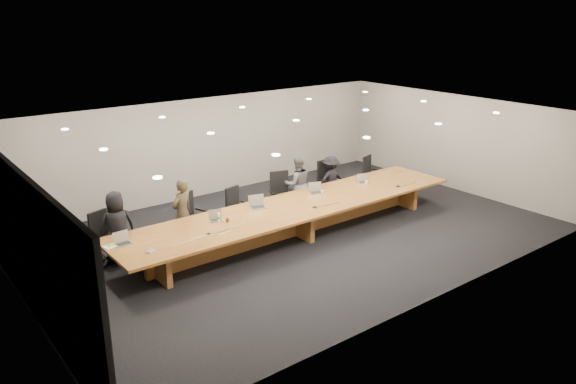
{
  "coord_description": "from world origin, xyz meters",
  "views": [
    {
      "loc": [
        -7.76,
        -9.72,
        5.18
      ],
      "look_at": [
        0.0,
        0.3,
        1.0
      ],
      "focal_mm": 35.0,
      "sensor_mm": 36.0,
      "label": 1
    }
  ],
  "objects_px": {
    "av_box": "(151,251)",
    "mic_left": "(209,234)",
    "mic_center": "(315,207)",
    "chair_left": "(194,216)",
    "person_d": "(331,180)",
    "chair_mid_right": "(282,194)",
    "water_bottle": "(219,218)",
    "conference_table": "(296,214)",
    "chair_mid_left": "(238,207)",
    "chair_far_left": "(106,237)",
    "person_c": "(297,184)",
    "paper_cup_near": "(322,192)",
    "person_a": "(117,227)",
    "laptop_b": "(216,216)",
    "amber_mug": "(228,220)",
    "chair_right": "(330,182)",
    "person_b": "(182,212)",
    "laptop_d": "(316,188)",
    "laptop_a": "(123,238)",
    "laptop_e": "(364,178)",
    "chair_far_right": "(373,174)",
    "mic_right": "(398,186)",
    "paper_cup_far": "(366,183)",
    "laptop_c": "(258,202)"
  },
  "relations": [
    {
      "from": "av_box",
      "to": "mic_left",
      "type": "distance_m",
      "value": 1.32
    },
    {
      "from": "person_c",
      "to": "paper_cup_near",
      "type": "bearing_deg",
      "value": 110.34
    },
    {
      "from": "chair_far_left",
      "to": "chair_far_right",
      "type": "height_order",
      "value": "chair_far_left"
    },
    {
      "from": "person_b",
      "to": "laptop_b",
      "type": "distance_m",
      "value": 0.93
    },
    {
      "from": "laptop_c",
      "to": "paper_cup_far",
      "type": "distance_m",
      "value": 3.31
    },
    {
      "from": "chair_far_right",
      "to": "mic_right",
      "type": "distance_m",
      "value": 1.87
    },
    {
      "from": "laptop_a",
      "to": "amber_mug",
      "type": "relative_size",
      "value": 3.52
    },
    {
      "from": "person_b",
      "to": "laptop_d",
      "type": "relative_size",
      "value": 4.66
    },
    {
      "from": "laptop_b",
      "to": "amber_mug",
      "type": "relative_size",
      "value": 3.24
    },
    {
      "from": "chair_right",
      "to": "person_a",
      "type": "xyz_separation_m",
      "value": [
        -6.08,
        -0.05,
        0.17
      ]
    },
    {
      "from": "laptop_e",
      "to": "mic_right",
      "type": "height_order",
      "value": "laptop_e"
    },
    {
      "from": "chair_left",
      "to": "water_bottle",
      "type": "height_order",
      "value": "chair_left"
    },
    {
      "from": "laptop_a",
      "to": "paper_cup_near",
      "type": "xyz_separation_m",
      "value": [
        5.16,
        -0.01,
        -0.08
      ]
    },
    {
      "from": "laptop_d",
      "to": "paper_cup_near",
      "type": "height_order",
      "value": "laptop_d"
    },
    {
      "from": "mic_left",
      "to": "mic_center",
      "type": "height_order",
      "value": "mic_center"
    },
    {
      "from": "conference_table",
      "to": "mic_right",
      "type": "bearing_deg",
      "value": -9.43
    },
    {
      "from": "chair_right",
      "to": "chair_far_right",
      "type": "height_order",
      "value": "chair_right"
    },
    {
      "from": "chair_left",
      "to": "mic_center",
      "type": "relative_size",
      "value": 8.7
    },
    {
      "from": "person_a",
      "to": "chair_far_left",
      "type": "bearing_deg",
      "value": -16.86
    },
    {
      "from": "chair_mid_left",
      "to": "water_bottle",
      "type": "distance_m",
      "value": 1.68
    },
    {
      "from": "av_box",
      "to": "water_bottle",
      "type": "bearing_deg",
      "value": -5.76
    },
    {
      "from": "chair_far_left",
      "to": "chair_far_right",
      "type": "distance_m",
      "value": 7.9
    },
    {
      "from": "person_d",
      "to": "mic_left",
      "type": "bearing_deg",
      "value": 28.26
    },
    {
      "from": "person_d",
      "to": "amber_mug",
      "type": "bearing_deg",
      "value": 26.5
    },
    {
      "from": "chair_left",
      "to": "person_d",
      "type": "bearing_deg",
      "value": -19.48
    },
    {
      "from": "chair_right",
      "to": "paper_cup_far",
      "type": "height_order",
      "value": "chair_right"
    },
    {
      "from": "water_bottle",
      "to": "av_box",
      "type": "distance_m",
      "value": 1.92
    },
    {
      "from": "chair_far_left",
      "to": "chair_left",
      "type": "xyz_separation_m",
      "value": [
        2.06,
        -0.04,
        0.0
      ]
    },
    {
      "from": "person_c",
      "to": "paper_cup_near",
      "type": "height_order",
      "value": "person_c"
    },
    {
      "from": "laptop_d",
      "to": "mic_center",
      "type": "height_order",
      "value": "laptop_d"
    },
    {
      "from": "paper_cup_far",
      "to": "mic_right",
      "type": "xyz_separation_m",
      "value": [
        0.51,
        -0.65,
        -0.03
      ]
    },
    {
      "from": "conference_table",
      "to": "chair_far_right",
      "type": "height_order",
      "value": "chair_far_right"
    },
    {
      "from": "person_b",
      "to": "laptop_e",
      "type": "xyz_separation_m",
      "value": [
        4.93,
        -0.82,
        0.08
      ]
    },
    {
      "from": "person_b",
      "to": "mic_right",
      "type": "bearing_deg",
      "value": 144.69
    },
    {
      "from": "laptop_e",
      "to": "paper_cup_near",
      "type": "xyz_separation_m",
      "value": [
        -1.49,
        -0.03,
        -0.07
      ]
    },
    {
      "from": "chair_mid_right",
      "to": "water_bottle",
      "type": "bearing_deg",
      "value": -139.81
    },
    {
      "from": "chair_mid_left",
      "to": "mic_center",
      "type": "xyz_separation_m",
      "value": [
        1.04,
        -1.69,
        0.26
      ]
    },
    {
      "from": "conference_table",
      "to": "chair_far_left",
      "type": "height_order",
      "value": "chair_far_left"
    },
    {
      "from": "conference_table",
      "to": "person_d",
      "type": "height_order",
      "value": "person_d"
    },
    {
      "from": "conference_table",
      "to": "chair_mid_left",
      "type": "distance_m",
      "value": 1.51
    },
    {
      "from": "chair_mid_right",
      "to": "person_a",
      "type": "height_order",
      "value": "person_a"
    },
    {
      "from": "water_bottle",
      "to": "paper_cup_near",
      "type": "height_order",
      "value": "water_bottle"
    },
    {
      "from": "chair_mid_left",
      "to": "paper_cup_near",
      "type": "xyz_separation_m",
      "value": [
        1.84,
        -1.02,
        0.29
      ]
    },
    {
      "from": "person_a",
      "to": "water_bottle",
      "type": "relative_size",
      "value": 7.63
    },
    {
      "from": "chair_right",
      "to": "person_b",
      "type": "xyz_separation_m",
      "value": [
        -4.6,
        -0.14,
        0.18
      ]
    },
    {
      "from": "chair_far_left",
      "to": "paper_cup_far",
      "type": "xyz_separation_m",
      "value": [
        6.57,
        -1.17,
        0.24
      ]
    },
    {
      "from": "chair_right",
      "to": "amber_mug",
      "type": "height_order",
      "value": "chair_right"
    },
    {
      "from": "water_bottle",
      "to": "person_a",
      "type": "bearing_deg",
      "value": 150.88
    },
    {
      "from": "paper_cup_near",
      "to": "mic_right",
      "type": "xyz_separation_m",
      "value": [
        1.95,
        -0.77,
        -0.03
      ]
    },
    {
      "from": "laptop_a",
      "to": "amber_mug",
      "type": "bearing_deg",
      "value": -8.41
    }
  ]
}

